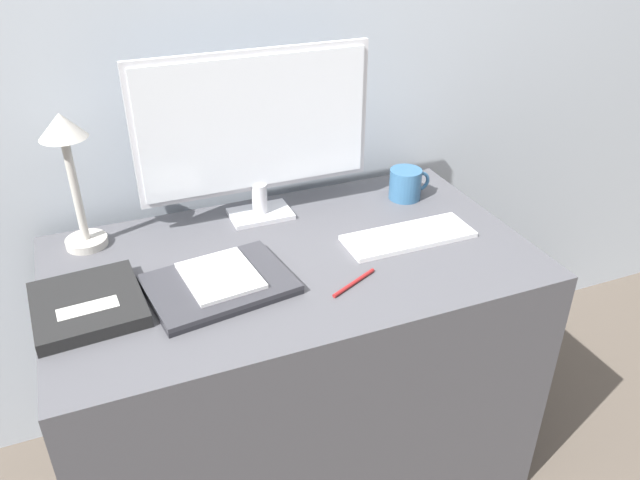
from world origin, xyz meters
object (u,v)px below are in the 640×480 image
(keyboard, at_px, (409,236))
(ereader, at_px, (220,275))
(pen, at_px, (354,283))
(desk_lamp, at_px, (68,158))
(coffee_mug, at_px, (406,184))
(monitor, at_px, (256,129))
(laptop, at_px, (219,284))
(notebook, at_px, (88,304))

(keyboard, height_order, ereader, ereader)
(pen, bearing_deg, desk_lamp, 143.18)
(desk_lamp, distance_m, coffee_mug, 0.88)
(keyboard, bearing_deg, monitor, 140.03)
(desk_lamp, bearing_deg, coffee_mug, -4.35)
(monitor, bearing_deg, keyboard, -39.97)
(monitor, distance_m, coffee_mug, 0.46)
(monitor, relative_size, pen, 4.72)
(keyboard, relative_size, laptop, 0.99)
(coffee_mug, bearing_deg, ereader, -158.74)
(notebook, bearing_deg, coffee_mug, 13.82)
(ereader, xyz_separation_m, notebook, (-0.28, 0.02, -0.01))
(monitor, height_order, desk_lamp, monitor)
(keyboard, xyz_separation_m, pen, (-0.21, -0.13, -0.00))
(ereader, bearing_deg, coffee_mug, 21.26)
(notebook, height_order, coffee_mug, coffee_mug)
(ereader, bearing_deg, notebook, 176.82)
(monitor, distance_m, desk_lamp, 0.44)
(notebook, xyz_separation_m, coffee_mug, (0.87, 0.22, 0.03))
(desk_lamp, relative_size, notebook, 1.36)
(laptop, distance_m, desk_lamp, 0.46)
(desk_lamp, relative_size, coffee_mug, 2.77)
(monitor, distance_m, laptop, 0.42)
(monitor, distance_m, notebook, 0.58)
(pen, bearing_deg, monitor, 103.77)
(pen, bearing_deg, notebook, 167.47)
(keyboard, relative_size, coffee_mug, 2.70)
(ereader, distance_m, desk_lamp, 0.45)
(ereader, bearing_deg, pen, -21.39)
(keyboard, xyz_separation_m, coffee_mug, (0.10, 0.21, 0.04))
(ereader, bearing_deg, monitor, 57.58)
(monitor, xyz_separation_m, laptop, (-0.19, -0.29, -0.23))
(laptop, xyz_separation_m, notebook, (-0.27, 0.03, 0.00))
(desk_lamp, height_order, pen, desk_lamp)
(keyboard, distance_m, notebook, 0.77)
(ereader, bearing_deg, keyboard, 2.92)
(ereader, bearing_deg, desk_lamp, 131.66)
(monitor, height_order, ereader, monitor)
(ereader, xyz_separation_m, desk_lamp, (-0.26, 0.30, 0.21))
(notebook, bearing_deg, monitor, 30.18)
(laptop, xyz_separation_m, pen, (0.28, -0.10, -0.01))
(monitor, bearing_deg, desk_lamp, 178.49)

